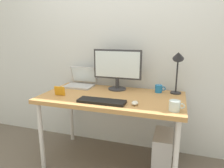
# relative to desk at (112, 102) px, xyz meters

# --- Properties ---
(ground_plane) EXTENTS (6.00, 6.00, 0.00)m
(ground_plane) POSITION_rel_desk_xyz_m (0.00, 0.00, -0.69)
(ground_plane) COLOR #665B51
(back_wall) EXTENTS (4.40, 0.04, 2.60)m
(back_wall) POSITION_rel_desk_xyz_m (0.00, 0.43, 0.61)
(back_wall) COLOR silver
(back_wall) RESTS_ON ground_plane
(desk) EXTENTS (1.42, 0.75, 0.76)m
(desk) POSITION_rel_desk_xyz_m (0.00, 0.00, 0.00)
(desk) COLOR #B7844C
(desk) RESTS_ON ground_plane
(monitor) EXTENTS (0.53, 0.20, 0.44)m
(monitor) POSITION_rel_desk_xyz_m (-0.02, 0.24, 0.32)
(monitor) COLOR #333338
(monitor) RESTS_ON desk
(laptop) EXTENTS (0.32, 0.29, 0.22)m
(laptop) POSITION_rel_desk_xyz_m (-0.47, 0.26, 0.12)
(laptop) COLOR #B2B2B7
(laptop) RESTS_ON desk
(desk_lamp) EXTENTS (0.11, 0.16, 0.46)m
(desk_lamp) POSITION_rel_desk_xyz_m (0.61, 0.24, 0.39)
(desk_lamp) COLOR #232328
(desk_lamp) RESTS_ON desk
(keyboard) EXTENTS (0.44, 0.14, 0.02)m
(keyboard) POSITION_rel_desk_xyz_m (-0.02, -0.23, 0.08)
(keyboard) COLOR black
(keyboard) RESTS_ON desk
(mouse) EXTENTS (0.06, 0.09, 0.03)m
(mouse) POSITION_rel_desk_xyz_m (0.28, -0.21, 0.08)
(mouse) COLOR silver
(mouse) RESTS_ON desk
(coffee_mug) EXTENTS (0.11, 0.08, 0.08)m
(coffee_mug) POSITION_rel_desk_xyz_m (0.44, 0.26, 0.11)
(coffee_mug) COLOR #1E72BF
(coffee_mug) RESTS_ON desk
(glass_cup) EXTENTS (0.12, 0.09, 0.09)m
(glass_cup) POSITION_rel_desk_xyz_m (0.61, -0.25, 0.11)
(glass_cup) COLOR silver
(glass_cup) RESTS_ON desk
(photo_frame) EXTENTS (0.11, 0.03, 0.09)m
(photo_frame) POSITION_rel_desk_xyz_m (-0.50, -0.16, 0.11)
(photo_frame) COLOR orange
(photo_frame) RESTS_ON desk
(computer_tower) EXTENTS (0.18, 0.36, 0.42)m
(computer_tower) POSITION_rel_desk_xyz_m (0.53, -0.01, -0.48)
(computer_tower) COLOR #B2B2B7
(computer_tower) RESTS_ON ground_plane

